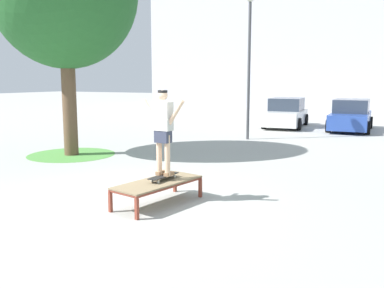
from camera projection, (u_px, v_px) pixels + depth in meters
ground_plane at (130, 199)px, 8.64m from camera, size 120.00×120.00×0.00m
building_facade at (325, 30)px, 34.15m from camera, size 30.76×4.00×12.92m
skate_box at (158, 184)px, 8.25m from camera, size 1.13×2.02×0.46m
skateboard at (164, 176)px, 8.36m from camera, size 0.27×0.81×0.09m
skater at (163, 127)px, 8.21m from camera, size 1.00×0.31×1.69m
grass_patch_near_left at (72, 155)px, 13.78m from camera, size 2.82×2.82×0.01m
car_white at (286, 114)px, 21.83m from camera, size 2.16×4.32×1.50m
car_blue at (351, 116)px, 20.35m from camera, size 2.01×4.24×1.50m
light_post at (249, 45)px, 16.79m from camera, size 0.36×0.36×5.83m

